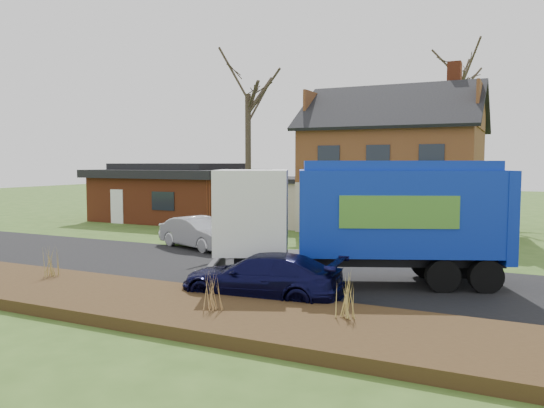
% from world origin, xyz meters
% --- Properties ---
extents(ground, '(120.00, 120.00, 0.00)m').
position_xyz_m(ground, '(0.00, 0.00, 0.00)').
color(ground, '#34531B').
rests_on(ground, ground).
extents(road, '(80.00, 7.00, 0.02)m').
position_xyz_m(road, '(0.00, 0.00, 0.01)').
color(road, black).
rests_on(road, ground).
extents(mulch_verge, '(80.00, 3.50, 0.30)m').
position_xyz_m(mulch_verge, '(0.00, -5.30, 0.15)').
color(mulch_verge, black).
rests_on(mulch_verge, ground).
extents(main_house, '(12.95, 8.95, 9.26)m').
position_xyz_m(main_house, '(1.49, 13.91, 4.03)').
color(main_house, beige).
rests_on(main_house, ground).
extents(ranch_house, '(9.80, 8.20, 3.70)m').
position_xyz_m(ranch_house, '(-12.00, 13.00, 1.81)').
color(ranch_house, brown).
rests_on(ranch_house, ground).
extents(garbage_truck, '(9.17, 5.63, 3.83)m').
position_xyz_m(garbage_truck, '(4.25, -0.15, 2.21)').
color(garbage_truck, black).
rests_on(garbage_truck, ground).
extents(silver_sedan, '(4.42, 2.81, 1.38)m').
position_xyz_m(silver_sedan, '(-4.22, 3.41, 0.69)').
color(silver_sedan, '#ADAFB5').
rests_on(silver_sedan, ground).
extents(navy_wagon, '(4.67, 2.24, 1.31)m').
position_xyz_m(navy_wagon, '(2.26, -3.35, 0.66)').
color(navy_wagon, black).
rests_on(navy_wagon, ground).
extents(tree_front_west, '(3.39, 3.39, 10.08)m').
position_xyz_m(tree_front_west, '(-4.24, 8.14, 8.30)').
color(tree_front_west, '#392F22').
rests_on(tree_front_west, ground).
extents(tree_back, '(4.13, 4.13, 13.09)m').
position_xyz_m(tree_back, '(4.49, 22.94, 10.91)').
color(tree_back, '#3B3023').
rests_on(tree_back, ground).
extents(grass_clump_west, '(0.33, 0.27, 0.88)m').
position_xyz_m(grass_clump_west, '(-4.37, -4.54, 0.74)').
color(grass_clump_west, '#A38B48').
rests_on(grass_clump_west, mulch_verge).
extents(grass_clump_mid, '(0.33, 0.27, 0.91)m').
position_xyz_m(grass_clump_mid, '(2.07, -5.56, 0.76)').
color(grass_clump_mid, '#A9804A').
rests_on(grass_clump_mid, mulch_verge).
extents(grass_clump_east, '(0.39, 0.32, 0.98)m').
position_xyz_m(grass_clump_east, '(5.15, -4.81, 0.79)').
color(grass_clump_east, tan).
rests_on(grass_clump_east, mulch_verge).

